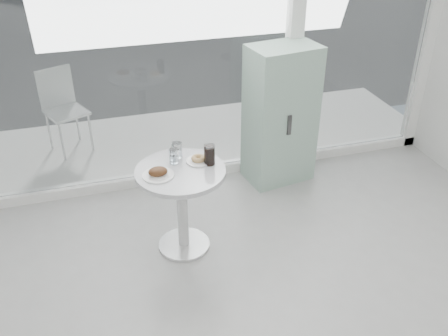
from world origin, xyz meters
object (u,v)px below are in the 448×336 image
object	(u,v)px
mint_cabinet	(280,115)
water_tumbler_a	(174,157)
water_tumbler_b	(177,151)
plate_fritter	(158,173)
cola_glass	(209,155)
patio_chair	(63,105)
plate_donut	(198,160)
main_table	(181,193)

from	to	relation	value
mint_cabinet	water_tumbler_a	world-z (taller)	mint_cabinet
mint_cabinet	water_tumbler_b	world-z (taller)	mint_cabinet
plate_fritter	cola_glass	bearing A→B (deg)	8.32
patio_chair	plate_donut	bearing A→B (deg)	-85.21
mint_cabinet	plate_donut	xyz separation A→B (m)	(-1.03, -0.76, 0.09)
main_table	water_tumbler_a	xyz separation A→B (m)	(-0.02, 0.12, 0.27)
main_table	water_tumbler_a	size ratio (longest dim) A/B	6.20
mint_cabinet	water_tumbler_b	distance (m)	1.35
water_tumbler_b	cola_glass	xyz separation A→B (m)	(0.23, -0.18, 0.02)
plate_donut	main_table	bearing A→B (deg)	-153.98
main_table	patio_chair	distance (m)	2.23
mint_cabinet	patio_chair	bearing A→B (deg)	140.80
plate_fritter	water_tumbler_b	distance (m)	0.31
plate_fritter	cola_glass	world-z (taller)	cola_glass
plate_donut	water_tumbler_a	world-z (taller)	water_tumbler_a
patio_chair	cola_glass	xyz separation A→B (m)	(1.13, -2.02, 0.28)
main_table	patio_chair	size ratio (longest dim) A/B	0.83
plate_fritter	water_tumbler_b	xyz separation A→B (m)	(0.20, 0.24, 0.03)
patio_chair	water_tumbler_b	distance (m)	2.07
main_table	water_tumbler_b	distance (m)	0.34
main_table	cola_glass	bearing A→B (deg)	5.11
plate_donut	plate_fritter	bearing A→B (deg)	-160.58
patio_chair	cola_glass	distance (m)	2.34
main_table	mint_cabinet	distance (m)	1.47
main_table	water_tumbler_b	bearing A→B (deg)	84.47
mint_cabinet	cola_glass	bearing A→B (deg)	-148.23
plate_donut	water_tumbler_a	xyz separation A→B (m)	(-0.19, 0.04, 0.04)
main_table	patio_chair	xyz separation A→B (m)	(-0.89, 2.05, 0.02)
cola_glass	mint_cabinet	bearing A→B (deg)	41.02
water_tumbler_a	cola_glass	size ratio (longest dim) A/B	0.75
mint_cabinet	plate_fritter	bearing A→B (deg)	-156.37
water_tumbler_b	water_tumbler_a	bearing A→B (deg)	-117.44
water_tumbler_b	cola_glass	bearing A→B (deg)	-38.10
main_table	plate_fritter	size ratio (longest dim) A/B	3.12
main_table	plate_fritter	distance (m)	0.31
water_tumbler_b	mint_cabinet	bearing A→B (deg)	28.87
plate_donut	water_tumbler_b	xyz separation A→B (m)	(-0.15, 0.12, 0.04)
patio_chair	plate_donut	distance (m)	2.24
mint_cabinet	water_tumbler_a	xyz separation A→B (m)	(-1.22, -0.73, 0.12)
plate_donut	water_tumbler_b	world-z (taller)	water_tumbler_b
plate_donut	water_tumbler_b	size ratio (longest dim) A/B	1.47
mint_cabinet	plate_fritter	world-z (taller)	mint_cabinet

